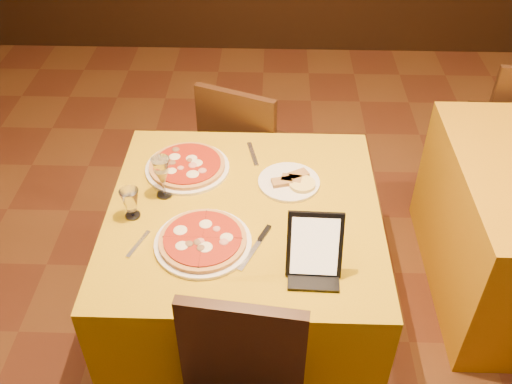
{
  "coord_description": "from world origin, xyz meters",
  "views": [
    {
      "loc": [
        -0.3,
        -1.19,
        2.28
      ],
      "look_at": [
        -0.35,
        0.5,
        0.86
      ],
      "focal_mm": 40.0,
      "sensor_mm": 36.0,
      "label": 1
    }
  ],
  "objects_px": {
    "pizza_far": "(187,167)",
    "chair_side_far": "(510,124)",
    "chair_main_far": "(252,149)",
    "tablet": "(315,245)",
    "pizza_near": "(203,241)",
    "wine_glass": "(162,177)",
    "main_table": "(245,272)",
    "water_glass": "(131,204)"
  },
  "relations": [
    {
      "from": "chair_main_far",
      "to": "tablet",
      "type": "height_order",
      "value": "tablet"
    },
    {
      "from": "chair_side_far",
      "to": "wine_glass",
      "type": "xyz_separation_m",
      "value": [
        -1.83,
        -1.05,
        0.39
      ]
    },
    {
      "from": "water_glass",
      "to": "tablet",
      "type": "distance_m",
      "value": 0.75
    },
    {
      "from": "chair_main_far",
      "to": "pizza_far",
      "type": "relative_size",
      "value": 2.48
    },
    {
      "from": "pizza_far",
      "to": "chair_side_far",
      "type": "bearing_deg",
      "value": 26.37
    },
    {
      "from": "pizza_near",
      "to": "water_glass",
      "type": "xyz_separation_m",
      "value": [
        -0.29,
        0.15,
        0.05
      ]
    },
    {
      "from": "pizza_far",
      "to": "wine_glass",
      "type": "relative_size",
      "value": 1.93
    },
    {
      "from": "main_table",
      "to": "water_glass",
      "type": "bearing_deg",
      "value": -173.18
    },
    {
      "from": "main_table",
      "to": "chair_side_far",
      "type": "distance_m",
      "value": 1.87
    },
    {
      "from": "chair_side_far",
      "to": "water_glass",
      "type": "xyz_separation_m",
      "value": [
        -1.93,
        -1.18,
        0.36
      ]
    },
    {
      "from": "water_glass",
      "to": "tablet",
      "type": "height_order",
      "value": "tablet"
    },
    {
      "from": "chair_side_far",
      "to": "pizza_near",
      "type": "relative_size",
      "value": 2.47
    },
    {
      "from": "main_table",
      "to": "pizza_near",
      "type": "height_order",
      "value": "pizza_near"
    },
    {
      "from": "pizza_near",
      "to": "pizza_far",
      "type": "distance_m",
      "value": 0.47
    },
    {
      "from": "chair_side_far",
      "to": "tablet",
      "type": "xyz_separation_m",
      "value": [
        -1.23,
        -1.44,
        0.41
      ]
    },
    {
      "from": "pizza_far",
      "to": "pizza_near",
      "type": "bearing_deg",
      "value": -75.82
    },
    {
      "from": "pizza_far",
      "to": "tablet",
      "type": "distance_m",
      "value": 0.78
    },
    {
      "from": "pizza_near",
      "to": "wine_glass",
      "type": "distance_m",
      "value": 0.35
    },
    {
      "from": "chair_side_far",
      "to": "pizza_far",
      "type": "relative_size",
      "value": 2.48
    },
    {
      "from": "chair_side_far",
      "to": "pizza_far",
      "type": "xyz_separation_m",
      "value": [
        -1.75,
        -0.87,
        0.31
      ]
    },
    {
      "from": "main_table",
      "to": "pizza_near",
      "type": "xyz_separation_m",
      "value": [
        -0.14,
        -0.2,
        0.39
      ]
    },
    {
      "from": "main_table",
      "to": "pizza_near",
      "type": "bearing_deg",
      "value": -125.72
    },
    {
      "from": "main_table",
      "to": "wine_glass",
      "type": "distance_m",
      "value": 0.58
    },
    {
      "from": "main_table",
      "to": "wine_glass",
      "type": "relative_size",
      "value": 5.79
    },
    {
      "from": "pizza_near",
      "to": "pizza_far",
      "type": "xyz_separation_m",
      "value": [
        -0.12,
        0.46,
        -0.0
      ]
    },
    {
      "from": "pizza_near",
      "to": "tablet",
      "type": "xyz_separation_m",
      "value": [
        0.41,
        -0.11,
        0.1
      ]
    },
    {
      "from": "wine_glass",
      "to": "water_glass",
      "type": "height_order",
      "value": "wine_glass"
    },
    {
      "from": "pizza_near",
      "to": "wine_glass",
      "type": "bearing_deg",
      "value": 123.99
    },
    {
      "from": "pizza_far",
      "to": "wine_glass",
      "type": "bearing_deg",
      "value": -112.48
    },
    {
      "from": "chair_side_far",
      "to": "pizza_near",
      "type": "xyz_separation_m",
      "value": [
        -1.64,
        -1.33,
        0.31
      ]
    },
    {
      "from": "wine_glass",
      "to": "tablet",
      "type": "height_order",
      "value": "tablet"
    },
    {
      "from": "chair_side_far",
      "to": "pizza_near",
      "type": "distance_m",
      "value": 2.13
    },
    {
      "from": "chair_main_far",
      "to": "water_glass",
      "type": "distance_m",
      "value": 1.05
    },
    {
      "from": "pizza_far",
      "to": "water_glass",
      "type": "xyz_separation_m",
      "value": [
        -0.18,
        -0.31,
        0.05
      ]
    },
    {
      "from": "chair_main_far",
      "to": "tablet",
      "type": "relative_size",
      "value": 3.73
    },
    {
      "from": "wine_glass",
      "to": "pizza_near",
      "type": "bearing_deg",
      "value": -56.01
    },
    {
      "from": "pizza_far",
      "to": "chair_main_far",
      "type": "bearing_deg",
      "value": 65.5
    },
    {
      "from": "chair_side_far",
      "to": "wine_glass",
      "type": "bearing_deg",
      "value": 35.04
    },
    {
      "from": "main_table",
      "to": "chair_side_far",
      "type": "xyz_separation_m",
      "value": [
        1.49,
        1.13,
        0.08
      ]
    },
    {
      "from": "pizza_far",
      "to": "tablet",
      "type": "bearing_deg",
      "value": -47.32
    },
    {
      "from": "chair_side_far",
      "to": "pizza_far",
      "type": "bearing_deg",
      "value": 31.61
    },
    {
      "from": "water_glass",
      "to": "tablet",
      "type": "bearing_deg",
      "value": -20.16
    }
  ]
}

